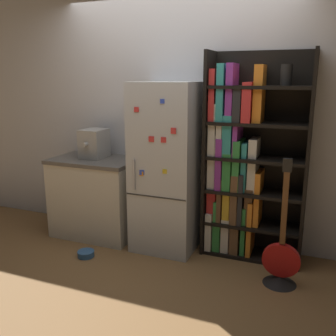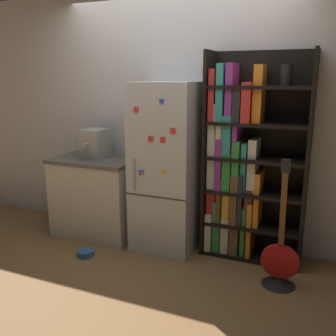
# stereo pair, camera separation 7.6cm
# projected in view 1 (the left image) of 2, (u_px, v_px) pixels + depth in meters

# --- Properties ---
(ground_plane) EXTENTS (16.00, 16.00, 0.00)m
(ground_plane) POSITION_uv_depth(u_px,v_px,m) (161.00, 251.00, 3.79)
(ground_plane) COLOR olive
(wall_back) EXTENTS (8.00, 0.05, 2.60)m
(wall_back) POSITION_uv_depth(u_px,v_px,m) (178.00, 118.00, 3.91)
(wall_back) COLOR silver
(wall_back) RESTS_ON ground_plane
(refrigerator) EXTENTS (0.62, 0.61, 1.68)m
(refrigerator) POSITION_uv_depth(u_px,v_px,m) (167.00, 168.00, 3.73)
(refrigerator) COLOR silver
(refrigerator) RESTS_ON ground_plane
(bookshelf) EXTENTS (0.94, 0.37, 1.96)m
(bookshelf) POSITION_uv_depth(u_px,v_px,m) (242.00, 165.00, 3.58)
(bookshelf) COLOR black
(bookshelf) RESTS_ON ground_plane
(kitchen_counter) EXTENTS (0.92, 0.60, 0.87)m
(kitchen_counter) POSITION_uv_depth(u_px,v_px,m) (96.00, 197.00, 4.13)
(kitchen_counter) COLOR beige
(kitchen_counter) RESTS_ON ground_plane
(espresso_machine) EXTENTS (0.24, 0.35, 0.31)m
(espresso_machine) POSITION_uv_depth(u_px,v_px,m) (94.00, 143.00, 4.06)
(espresso_machine) COLOR #A5A39E
(espresso_machine) RESTS_ON kitchen_counter
(guitar) EXTENTS (0.31, 0.28, 1.12)m
(guitar) POSITION_uv_depth(u_px,v_px,m) (281.00, 266.00, 3.16)
(guitar) COLOR black
(guitar) RESTS_ON ground_plane
(pet_bowl) EXTENTS (0.17, 0.17, 0.06)m
(pet_bowl) POSITION_uv_depth(u_px,v_px,m) (86.00, 253.00, 3.68)
(pet_bowl) COLOR #3366A5
(pet_bowl) RESTS_ON ground_plane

